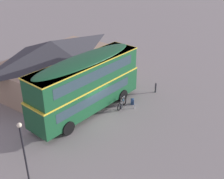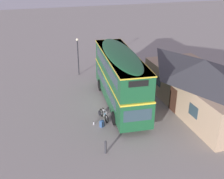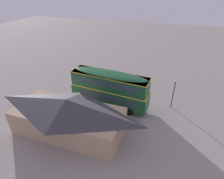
# 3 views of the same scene
# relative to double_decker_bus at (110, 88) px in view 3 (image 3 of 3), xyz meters

# --- Properties ---
(ground_plane) EXTENTS (120.00, 120.00, 0.00)m
(ground_plane) POSITION_rel_double_decker_bus_xyz_m (-0.12, -0.66, -2.64)
(ground_plane) COLOR gray
(double_decker_bus) EXTENTS (10.59, 3.49, 4.79)m
(double_decker_bus) POSITION_rel_double_decker_bus_xyz_m (0.00, 0.00, 0.00)
(double_decker_bus) COLOR black
(double_decker_bus) RESTS_ON ground
(touring_bicycle) EXTENTS (1.69, 0.59, 0.99)m
(touring_bicycle) POSITION_rel_double_decker_bus_xyz_m (2.06, -2.09, -2.27)
(touring_bicycle) COLOR black
(touring_bicycle) RESTS_ON ground
(backpack_on_ground) EXTENTS (0.38, 0.38, 0.57)m
(backpack_on_ground) POSITION_rel_double_decker_bus_xyz_m (3.10, -2.51, -2.35)
(backpack_on_ground) COLOR #2D4C7A
(backpack_on_ground) RESTS_ON ground
(water_bottle_clear_plastic) EXTENTS (0.08, 0.08, 0.25)m
(water_bottle_clear_plastic) POSITION_rel_double_decker_bus_xyz_m (2.63, -3.02, -2.53)
(water_bottle_clear_plastic) COLOR silver
(water_bottle_clear_plastic) RESTS_ON ground
(pub_building) EXTENTS (12.22, 5.61, 4.26)m
(pub_building) POSITION_rel_double_decker_bus_xyz_m (2.52, 6.34, -0.46)
(pub_building) COLOR tan
(pub_building) RESTS_ON ground
(street_lamp) EXTENTS (0.28, 0.28, 4.10)m
(street_lamp) POSITION_rel_double_decker_bus_xyz_m (-8.05, -2.04, -0.07)
(street_lamp) COLOR black
(street_lamp) RESTS_ON ground
(kerb_bollard) EXTENTS (0.16, 0.16, 0.97)m
(kerb_bollard) POSITION_rel_double_decker_bus_xyz_m (6.25, -3.14, -2.15)
(kerb_bollard) COLOR #333338
(kerb_bollard) RESTS_ON ground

